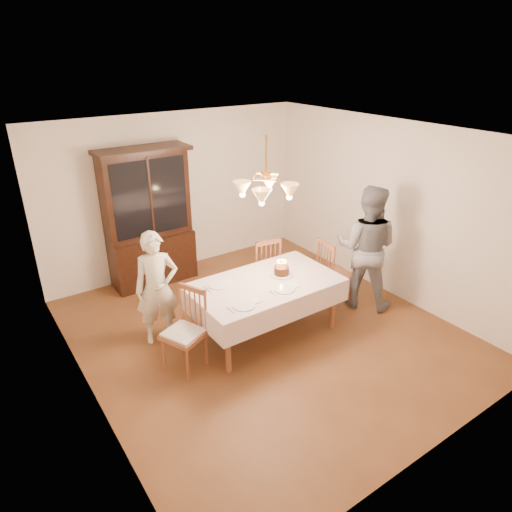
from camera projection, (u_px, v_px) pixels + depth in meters
ground at (264, 332)px, 6.12m from camera, size 5.00×5.00×0.00m
room_shell at (265, 221)px, 5.46m from camera, size 5.00×5.00×5.00m
dining_table at (265, 287)px, 5.84m from camera, size 1.90×1.10×0.76m
china_hutch at (149, 220)px, 7.06m from camera, size 1.38×0.54×2.16m
chair_far_side at (263, 271)px, 6.81m from camera, size 0.50×0.48×1.00m
chair_left_end at (184, 334)px, 5.28m from camera, size 0.56×0.57×1.00m
chair_right_end at (334, 275)px, 6.68m from camera, size 0.47×0.49×1.00m
elderly_woman at (157, 288)px, 5.68m from camera, size 0.62×0.50×1.49m
adult_in_grey at (366, 248)px, 6.44m from camera, size 1.07×1.11×1.81m
birthday_cake at (281, 271)px, 5.97m from camera, size 0.30×0.30×0.20m
place_setting_near_left at (245, 305)px, 5.28m from camera, size 0.42×0.27×0.02m
place_setting_near_right at (285, 289)px, 5.63m from camera, size 0.40×0.26×0.02m
place_setting_far_left at (219, 285)px, 5.72m from camera, size 0.38×0.23×0.02m
chandelier at (266, 190)px, 5.30m from camera, size 0.62×0.62×0.73m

